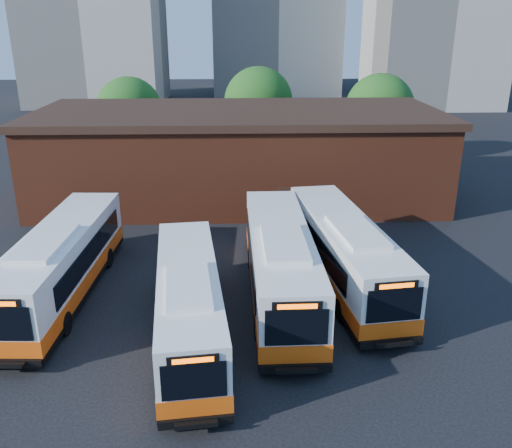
{
  "coord_description": "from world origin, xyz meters",
  "views": [
    {
      "loc": [
        -0.05,
        -18.77,
        12.18
      ],
      "look_at": [
        0.76,
        4.89,
        3.36
      ],
      "focal_mm": 38.0,
      "sensor_mm": 36.0,
      "label": 1
    }
  ],
  "objects_px": {
    "bus_midwest": "(189,306)",
    "bus_mideast": "(280,266)",
    "transit_worker": "(280,341)",
    "bus_west": "(62,266)",
    "bus_east": "(344,254)"
  },
  "relations": [
    {
      "from": "bus_west",
      "to": "transit_worker",
      "type": "bearing_deg",
      "value": -27.06
    },
    {
      "from": "bus_midwest",
      "to": "bus_mideast",
      "type": "bearing_deg",
      "value": 33.42
    },
    {
      "from": "bus_east",
      "to": "bus_midwest",
      "type": "bearing_deg",
      "value": -154.28
    },
    {
      "from": "bus_mideast",
      "to": "bus_east",
      "type": "relative_size",
      "value": 1.01
    },
    {
      "from": "bus_midwest",
      "to": "bus_east",
      "type": "bearing_deg",
      "value": 26.6
    },
    {
      "from": "bus_mideast",
      "to": "transit_worker",
      "type": "bearing_deg",
      "value": -95.1
    },
    {
      "from": "bus_midwest",
      "to": "bus_mideast",
      "type": "relative_size",
      "value": 0.91
    },
    {
      "from": "bus_mideast",
      "to": "bus_east",
      "type": "height_order",
      "value": "bus_mideast"
    },
    {
      "from": "bus_west",
      "to": "bus_east",
      "type": "height_order",
      "value": "bus_east"
    },
    {
      "from": "bus_midwest",
      "to": "transit_worker",
      "type": "relative_size",
      "value": 7.02
    },
    {
      "from": "bus_west",
      "to": "bus_midwest",
      "type": "distance_m",
      "value": 7.31
    },
    {
      "from": "bus_east",
      "to": "transit_worker",
      "type": "xyz_separation_m",
      "value": [
        -3.6,
        -6.43,
        -0.73
      ]
    },
    {
      "from": "bus_mideast",
      "to": "transit_worker",
      "type": "distance_m",
      "value": 5.14
    },
    {
      "from": "bus_mideast",
      "to": "bus_west",
      "type": "bearing_deg",
      "value": 176.22
    },
    {
      "from": "transit_worker",
      "to": "bus_midwest",
      "type": "bearing_deg",
      "value": 60.53
    }
  ]
}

